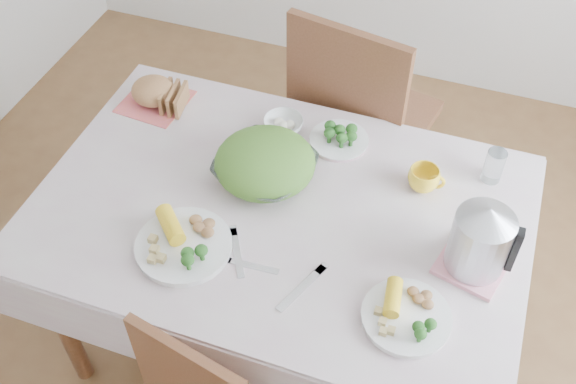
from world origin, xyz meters
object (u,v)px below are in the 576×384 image
(dining_table, at_px, (281,281))
(yellow_mug, at_px, (424,179))
(dinner_plate_left, at_px, (184,246))
(dinner_plate_right, at_px, (406,317))
(electric_kettle, at_px, (480,239))
(salad_bowl, at_px, (265,169))
(chair_far, at_px, (364,128))

(dining_table, height_order, yellow_mug, yellow_mug)
(dinner_plate_left, distance_m, dinner_plate_right, 0.66)
(dinner_plate_right, height_order, electric_kettle, electric_kettle)
(salad_bowl, xyz_separation_m, dinner_plate_right, (0.54, -0.37, -0.03))
(dinner_plate_left, relative_size, yellow_mug, 2.86)
(dinner_plate_left, distance_m, electric_kettle, 0.83)
(dining_table, height_order, chair_far, chair_far)
(salad_bowl, bearing_deg, dining_table, -50.87)
(dining_table, xyz_separation_m, dinner_plate_right, (0.45, -0.26, 0.40))
(salad_bowl, distance_m, yellow_mug, 0.50)
(chair_far, height_order, salad_bowl, chair_far)
(yellow_mug, bearing_deg, dining_table, -149.70)
(chair_far, height_order, yellow_mug, chair_far)
(yellow_mug, bearing_deg, chair_far, 119.92)
(chair_far, xyz_separation_m, dinner_plate_right, (0.37, -1.02, 0.31))
(dinner_plate_right, xyz_separation_m, electric_kettle, (0.14, 0.24, 0.11))
(dinner_plate_right, height_order, yellow_mug, yellow_mug)
(dining_table, distance_m, electric_kettle, 0.78)
(dining_table, xyz_separation_m, chair_far, (0.09, 0.76, 0.09))
(dining_table, xyz_separation_m, dinner_plate_left, (-0.21, -0.24, 0.40))
(chair_far, bearing_deg, dining_table, 94.68)
(salad_bowl, xyz_separation_m, electric_kettle, (0.68, -0.13, 0.08))
(dining_table, relative_size, chair_far, 1.32)
(dining_table, xyz_separation_m, salad_bowl, (-0.09, 0.11, 0.42))
(dining_table, distance_m, dinner_plate_left, 0.51)
(dining_table, height_order, electric_kettle, electric_kettle)
(dining_table, height_order, salad_bowl, salad_bowl)
(dining_table, distance_m, chair_far, 0.77)
(yellow_mug, bearing_deg, dinner_plate_right, -83.07)
(electric_kettle, bearing_deg, yellow_mug, 115.98)
(dinner_plate_right, relative_size, yellow_mug, 2.45)
(electric_kettle, bearing_deg, salad_bowl, 157.15)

